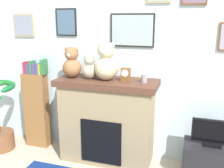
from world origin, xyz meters
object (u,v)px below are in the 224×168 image
at_px(bookshelf, 37,106).
at_px(teddy_bear_cream, 72,64).
at_px(candle_jar, 144,79).
at_px(teddy_bear_tan, 106,63).
at_px(tv_stand, 210,161).
at_px(teddy_bear_brown, 90,68).
at_px(potted_plant, 0,127).
at_px(television, 213,134).
at_px(mantel_clock, 126,75).
at_px(fireplace, 107,120).

xyz_separation_m(bookshelf, teddy_bear_cream, (0.66, -0.08, 0.70)).
height_order(candle_jar, teddy_bear_tan, teddy_bear_tan).
height_order(tv_stand, teddy_bear_brown, teddy_bear_brown).
relative_size(bookshelf, tv_stand, 2.05).
bearing_deg(teddy_bear_cream, teddy_bear_tan, -0.01).
relative_size(potted_plant, teddy_bear_brown, 3.18).
bearing_deg(teddy_bear_brown, teddy_bear_tan, -0.05).
relative_size(television, candle_jar, 4.79).
bearing_deg(teddy_bear_brown, mantel_clock, -0.10).
xyz_separation_m(candle_jar, mantel_clock, (-0.24, -0.00, 0.03)).
xyz_separation_m(fireplace, teddy_bear_brown, (-0.24, -0.02, 0.71)).
relative_size(television, teddy_bear_cream, 1.22).
bearing_deg(candle_jar, tv_stand, -1.52).
bearing_deg(potted_plant, teddy_bear_tan, 6.88).
xyz_separation_m(mantel_clock, teddy_bear_cream, (-0.74, 0.00, 0.10)).
bearing_deg(potted_plant, mantel_clock, 5.92).
xyz_separation_m(fireplace, candle_jar, (0.49, -0.02, 0.62)).
bearing_deg(candle_jar, teddy_bear_brown, -179.97).
xyz_separation_m(television, mantel_clock, (-1.10, 0.02, 0.65)).
bearing_deg(potted_plant, tv_stand, 3.33).
bearing_deg(tv_stand, teddy_bear_brown, 179.19).
bearing_deg(bookshelf, tv_stand, -2.29).
bearing_deg(teddy_bear_cream, tv_stand, -0.70).
height_order(candle_jar, teddy_bear_brown, teddy_bear_brown).
bearing_deg(bookshelf, television, -2.32).
height_order(bookshelf, teddy_bear_brown, teddy_bear_brown).
bearing_deg(television, fireplace, 178.23).
height_order(television, teddy_bear_tan, teddy_bear_tan).
bearing_deg(teddy_bear_tan, mantel_clock, -0.15).
distance_m(tv_stand, teddy_bear_cream, 2.16).
bearing_deg(candle_jar, mantel_clock, -179.69).
bearing_deg(teddy_bear_cream, potted_plant, -170.23).
bearing_deg(bookshelf, fireplace, -2.96).
height_order(teddy_bear_brown, teddy_bear_tan, teddy_bear_tan).
bearing_deg(teddy_bear_cream, fireplace, 2.13).
bearing_deg(teddy_bear_tan, tv_stand, -0.94).
bearing_deg(television, teddy_bear_cream, 179.26).
bearing_deg(mantel_clock, tv_stand, -1.13).
relative_size(tv_stand, teddy_bear_brown, 2.04).
bearing_deg(candle_jar, teddy_bear_tan, -179.93).
xyz_separation_m(fireplace, television, (1.35, -0.04, 0.01)).
bearing_deg(bookshelf, mantel_clock, -3.20).
xyz_separation_m(teddy_bear_brown, teddy_bear_tan, (0.23, -0.00, 0.08)).
bearing_deg(teddy_bear_cream, television, -0.74).
bearing_deg(tv_stand, teddy_bear_tan, 179.06).
bearing_deg(television, bookshelf, 177.68).
distance_m(bookshelf, television, 2.50).
bearing_deg(tv_stand, bookshelf, 177.71).
xyz_separation_m(fireplace, tv_stand, (1.35, -0.04, -0.36)).
xyz_separation_m(potted_plant, mantel_clock, (1.88, 0.20, 0.89)).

